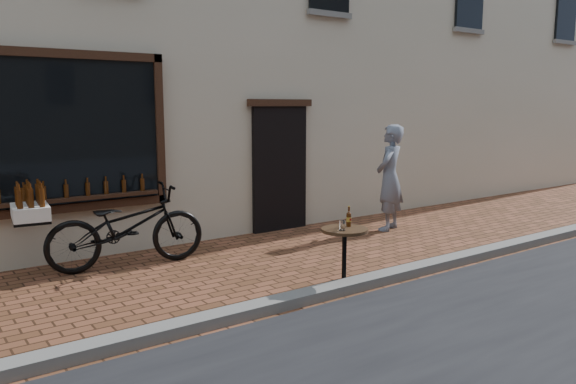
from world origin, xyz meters
TOP-DOWN VIEW (x-y plane):
  - ground at (0.00, 0.00)m, footprint 90.00×90.00m
  - kerb at (0.00, 0.20)m, footprint 90.00×0.25m
  - cargo_bicycle at (-1.19, 2.76)m, footprint 2.54×0.99m
  - bistro_table at (0.72, 0.35)m, footprint 0.57×0.57m
  - pedestrian at (3.49, 2.32)m, footprint 0.81×0.70m

SIDE VIEW (x-z plane):
  - ground at x=0.00m, z-range 0.00..0.00m
  - kerb at x=0.00m, z-range 0.00..0.12m
  - bistro_table at x=0.72m, z-range 0.03..1.02m
  - cargo_bicycle at x=-1.19m, z-range -0.03..1.18m
  - pedestrian at x=3.49m, z-range 0.00..1.88m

